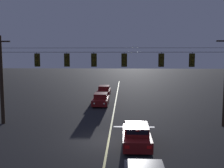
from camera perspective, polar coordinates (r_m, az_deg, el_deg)
name	(u,v)px	position (r m, az deg, el deg)	size (l,w,h in m)	color
ground_plane	(109,141)	(18.94, -0.74, -12.10)	(180.00, 180.00, 0.00)	black
lane_centre_stripe	(114,110)	(28.85, 0.45, -5.57)	(0.14, 60.00, 0.01)	#D1C64C
stop_bar_paint	(134,127)	(22.43, 4.73, -9.14)	(3.40, 0.36, 0.01)	silver
signal_span_assembly	(111,79)	(22.31, -0.12, 1.11)	(20.69, 0.32, 7.57)	#2D2116
traffic_light_leftmost	(37,60)	(23.36, -15.85, 4.97)	(0.48, 0.41, 1.22)	black
traffic_light_left_inner	(66,60)	(22.69, -9.73, 5.09)	(0.48, 0.41, 1.22)	black
traffic_light_centre	(94,60)	(22.31, -3.94, 5.14)	(0.48, 0.41, 1.22)	black
traffic_light_right_inner	(124,60)	(22.17, 2.63, 5.14)	(0.48, 0.41, 1.22)	black
traffic_light_rightmost	(162,60)	(22.38, 10.57, 5.05)	(0.48, 0.41, 1.22)	black
traffic_light_far_right	(192,60)	(22.87, 16.85, 4.91)	(0.48, 0.41, 1.22)	black
car_waiting_near_lane	(136,135)	(18.05, 5.26, -10.92)	(1.80, 4.33, 1.39)	maroon
car_oncoming_lead	(101,99)	(31.54, -2.40, -3.33)	(1.80, 4.42, 1.39)	maroon
car_oncoming_trailing	(104,91)	(38.84, -1.73, -1.46)	(1.80, 4.42, 1.39)	maroon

